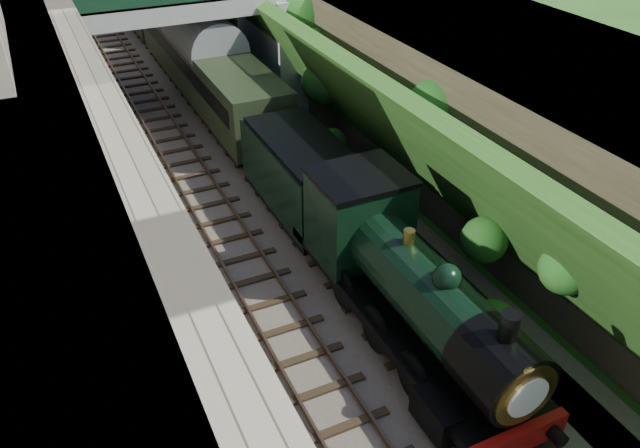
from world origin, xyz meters
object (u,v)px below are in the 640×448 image
(road_bridge, at_px, (199,29))
(tender, at_px, (303,179))
(tree, at_px, (306,16))
(locomotive, at_px, (408,286))

(road_bridge, height_order, tender, road_bridge)
(tree, xyz_separation_m, locomotive, (-4.71, -17.51, -2.75))
(locomotive, relative_size, tender, 1.70)
(tree, distance_m, locomotive, 18.34)
(locomotive, bearing_deg, tender, 90.00)
(tree, relative_size, locomotive, 0.65)
(locomotive, height_order, tender, locomotive)
(road_bridge, relative_size, locomotive, 1.56)
(road_bridge, relative_size, tender, 2.67)
(tender, bearing_deg, tree, 65.08)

